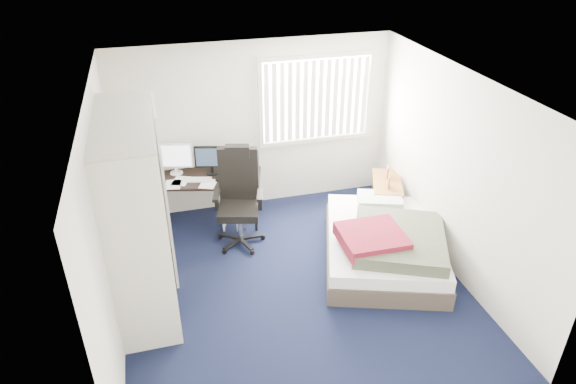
% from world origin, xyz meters
% --- Properties ---
extents(ground, '(4.20, 4.20, 0.00)m').
position_xyz_m(ground, '(0.00, 0.00, 0.00)').
color(ground, black).
rests_on(ground, ground).
extents(room_shell, '(4.20, 4.20, 4.20)m').
position_xyz_m(room_shell, '(0.00, 0.00, 1.51)').
color(room_shell, silver).
rests_on(room_shell, ground).
extents(window_assembly, '(1.72, 0.09, 1.32)m').
position_xyz_m(window_assembly, '(0.90, 2.04, 1.60)').
color(window_assembly, white).
rests_on(window_assembly, ground).
extents(closet, '(0.64, 1.84, 2.22)m').
position_xyz_m(closet, '(-1.67, 0.27, 1.35)').
color(closet, beige).
rests_on(closet, ground).
extents(desk, '(1.58, 1.03, 1.18)m').
position_xyz_m(desk, '(-0.76, 1.75, 0.75)').
color(desk, black).
rests_on(desk, ground).
extents(office_chair, '(0.77, 0.77, 1.35)m').
position_xyz_m(office_chair, '(-0.45, 1.14, 0.52)').
color(office_chair, black).
rests_on(office_chair, ground).
extents(footstool, '(0.31, 0.27, 0.22)m').
position_xyz_m(footstool, '(-0.53, 1.44, 0.17)').
color(footstool, white).
rests_on(footstool, ground).
extents(nightstand, '(0.68, 0.91, 0.74)m').
position_xyz_m(nightstand, '(1.75, 1.22, 0.50)').
color(nightstand, brown).
rests_on(nightstand, ground).
extents(bed, '(1.99, 2.29, 0.64)m').
position_xyz_m(bed, '(1.25, 0.16, 0.27)').
color(bed, '#41372F').
rests_on(bed, ground).
extents(pine_box, '(0.40, 0.31, 0.29)m').
position_xyz_m(pine_box, '(-1.65, -0.40, 0.14)').
color(pine_box, '#A17F50').
rests_on(pine_box, ground).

